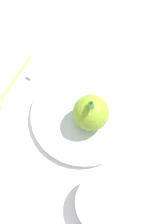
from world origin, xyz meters
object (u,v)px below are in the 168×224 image
object	(u,v)px
dinner_plate	(84,114)
side_bowl	(104,202)
knife	(27,81)
spoon	(1,98)
apple	(91,111)
linen_napkin	(162,157)

from	to	relation	value
dinner_plate	side_bowl	world-z (taller)	side_bowl
knife	spoon	world-z (taller)	spoon
side_bowl	dinner_plate	bearing A→B (deg)	-156.44
side_bowl	spoon	distance (m)	0.34
apple	knife	world-z (taller)	apple
knife	side_bowl	bearing A→B (deg)	44.57
dinner_plate	side_bowl	xyz separation A→B (m)	(0.18, 0.08, 0.02)
apple	linen_napkin	xyz separation A→B (m)	(0.05, 0.17, -0.05)
spoon	linen_napkin	distance (m)	0.40
dinner_plate	apple	bearing A→B (deg)	65.38
dinner_plate	spoon	size ratio (longest dim) A/B	1.34
side_bowl	spoon	bearing A→B (deg)	-122.61
dinner_plate	knife	world-z (taller)	dinner_plate
side_bowl	spoon	xyz separation A→B (m)	(-0.18, -0.29, -0.02)
linen_napkin	side_bowl	bearing A→B (deg)	-42.53
linen_napkin	dinner_plate	bearing A→B (deg)	-107.92
side_bowl	knife	size ratio (longest dim) A/B	0.59
apple	spoon	distance (m)	0.23
spoon	dinner_plate	bearing A→B (deg)	90.17
side_bowl	knife	xyz separation A→B (m)	(-0.24, -0.24, -0.02)
knife	linen_napkin	size ratio (longest dim) A/B	1.03
apple	side_bowl	xyz separation A→B (m)	(0.17, 0.06, -0.03)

